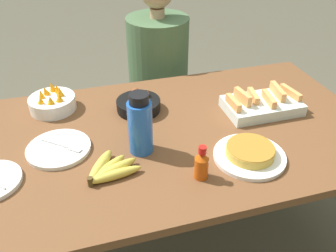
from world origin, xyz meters
TOP-DOWN VIEW (x-y plane):
  - ground_plane at (0.00, 0.00)m, footprint 14.00×14.00m
  - dining_table at (0.00, 0.00)m, footprint 1.74×0.95m
  - banana_bunch at (-0.27, -0.19)m, footprint 0.21×0.18m
  - melon_tray at (0.45, 0.05)m, footprint 0.33×0.20m
  - skillet at (-0.08, 0.20)m, footprint 0.20×0.31m
  - frittata_plate_center at (0.25, -0.24)m, footprint 0.27×0.27m
  - empty_plate_far_left at (-0.44, -0.00)m, footprint 0.24×0.24m
  - fruit_bowl_mango at (-0.45, 0.32)m, footprint 0.20×0.20m
  - water_bottle at (-0.13, -0.09)m, footprint 0.09×0.09m
  - hot_sauce_bottle at (0.03, -0.29)m, footprint 0.05×0.05m
  - person_figure at (0.15, 0.74)m, footprint 0.39×0.39m

SIDE VIEW (x-z plane):
  - ground_plane at x=0.00m, z-range 0.00..0.00m
  - person_figure at x=0.15m, z-range -0.11..1.11m
  - dining_table at x=0.00m, z-range 0.28..1.03m
  - empty_plate_far_left at x=-0.44m, z-range 0.74..0.77m
  - banana_bunch at x=-0.27m, z-range 0.75..0.79m
  - frittata_plate_center at x=0.25m, z-range 0.74..0.80m
  - skillet at x=-0.08m, z-range 0.74..0.82m
  - melon_tray at x=0.45m, z-range 0.73..0.83m
  - fruit_bowl_mango at x=-0.45m, z-range 0.73..0.84m
  - hot_sauce_bottle at x=0.03m, z-range 0.74..0.87m
  - water_bottle at x=-0.13m, z-range 0.74..0.99m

